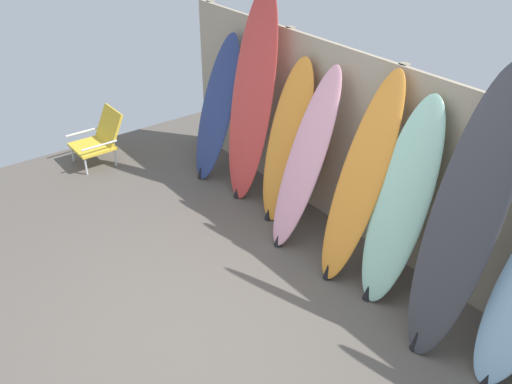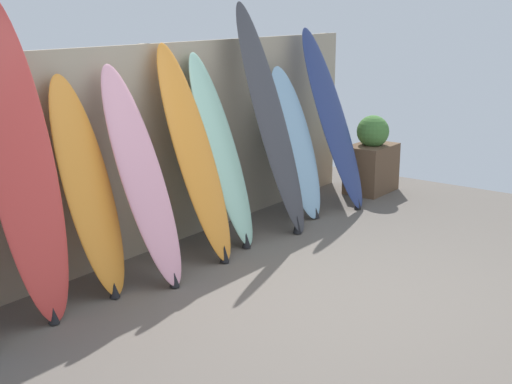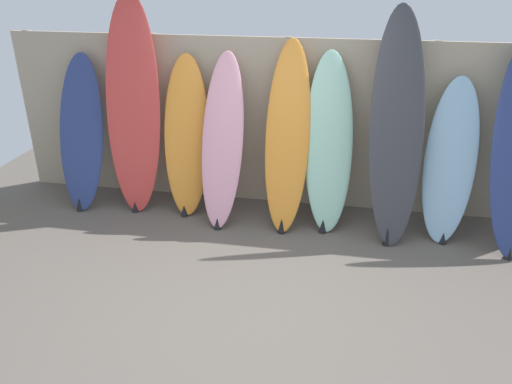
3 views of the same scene
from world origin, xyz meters
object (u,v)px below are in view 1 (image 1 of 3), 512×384
at_px(surfboard_navy_0, 217,109).
at_px(surfboard_orange_4, 361,181).
at_px(surfboard_red_1, 252,99).
at_px(surfboard_seafoam_5, 401,204).
at_px(surfboard_pink_3, 305,160).
at_px(surfboard_charcoal_6, 464,221).
at_px(beach_chair, 100,137).
at_px(surfboard_orange_2, 287,143).

xyz_separation_m(surfboard_navy_0, surfboard_orange_4, (2.23, -0.04, 0.10)).
height_order(surfboard_red_1, surfboard_seafoam_5, surfboard_red_1).
relative_size(surfboard_navy_0, surfboard_seafoam_5, 0.94).
xyz_separation_m(surfboard_pink_3, surfboard_charcoal_6, (1.68, -0.01, 0.22)).
xyz_separation_m(surfboard_navy_0, beach_chair, (-1.09, -0.99, -0.48)).
height_order(surfboard_navy_0, surfboard_charcoal_6, surfboard_charcoal_6).
bearing_deg(surfboard_seafoam_5, surfboard_pink_3, -175.52).
bearing_deg(surfboard_orange_4, surfboard_red_1, 177.39).
bearing_deg(surfboard_charcoal_6, beach_chair, -168.38).
relative_size(surfboard_pink_3, surfboard_seafoam_5, 0.98).
bearing_deg(surfboard_orange_2, surfboard_red_1, -178.13).
bearing_deg(surfboard_seafoam_5, surfboard_red_1, 179.12).
bearing_deg(surfboard_orange_4, surfboard_navy_0, 179.09).
relative_size(surfboard_pink_3, surfboard_charcoal_6, 0.79).
xyz_separation_m(surfboard_orange_2, surfboard_pink_3, (0.42, -0.13, 0.02)).
bearing_deg(surfboard_red_1, beach_chair, -148.95).
height_order(surfboard_red_1, surfboard_orange_4, surfboard_red_1).
distance_m(surfboard_pink_3, beach_chair, 2.87).
height_order(surfboard_red_1, surfboard_orange_2, surfboard_red_1).
relative_size(surfboard_navy_0, surfboard_orange_4, 0.89).
bearing_deg(surfboard_navy_0, beach_chair, -137.97).
xyz_separation_m(surfboard_orange_2, surfboard_orange_4, (1.07, -0.09, 0.09)).
height_order(surfboard_orange_2, beach_chair, surfboard_orange_2).
xyz_separation_m(surfboard_orange_4, surfboard_seafoam_5, (0.41, 0.04, -0.05)).
xyz_separation_m(surfboard_navy_0, surfboard_pink_3, (1.58, -0.08, 0.04)).
distance_m(surfboard_red_1, surfboard_charcoal_6, 2.66).
xyz_separation_m(surfboard_red_1, surfboard_orange_4, (1.63, -0.07, -0.21)).
distance_m(surfboard_orange_2, surfboard_charcoal_6, 2.12).
xyz_separation_m(surfboard_navy_0, surfboard_red_1, (0.61, 0.04, 0.31)).
bearing_deg(surfboard_navy_0, surfboard_orange_2, 2.80).
bearing_deg(surfboard_orange_4, surfboard_orange_2, 175.09).
xyz_separation_m(surfboard_orange_2, surfboard_charcoal_6, (2.10, -0.15, 0.24)).
xyz_separation_m(surfboard_pink_3, surfboard_orange_4, (0.65, 0.04, 0.06)).
xyz_separation_m(surfboard_pink_3, beach_chair, (-2.68, -0.91, -0.51)).
distance_m(surfboard_seafoam_5, surfboard_charcoal_6, 0.66).
bearing_deg(surfboard_pink_3, surfboard_seafoam_5, 4.48).
height_order(surfboard_navy_0, surfboard_pink_3, surfboard_pink_3).
bearing_deg(surfboard_orange_2, beach_chair, -155.19).
xyz_separation_m(surfboard_navy_0, surfboard_charcoal_6, (3.26, -0.09, 0.26)).
relative_size(surfboard_navy_0, beach_chair, 2.54).
bearing_deg(surfboard_pink_3, surfboard_charcoal_6, -0.51).
height_order(surfboard_seafoam_5, beach_chair, surfboard_seafoam_5).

